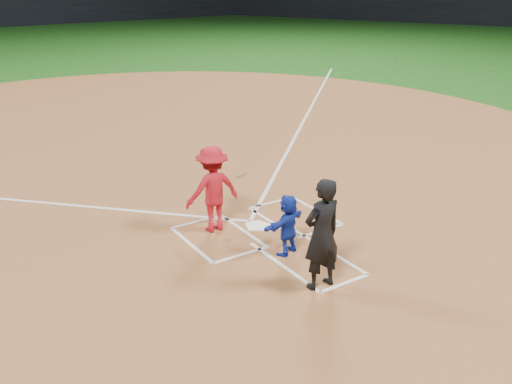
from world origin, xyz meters
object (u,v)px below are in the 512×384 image
home_plate (258,226)px  catcher (288,224)px  batter_at_plate (213,189)px  umpire (322,234)px

home_plate → catcher: catcher is taller
catcher → batter_at_plate: batter_at_plate is taller
catcher → umpire: (-0.25, -1.31, 0.39)m
catcher → batter_at_plate: size_ratio=0.66×
home_plate → batter_at_plate: 1.30m
umpire → catcher: bearing=-101.1°
batter_at_plate → catcher: bearing=-68.2°
catcher → umpire: bearing=61.1°
umpire → batter_at_plate: bearing=-82.2°
umpire → batter_at_plate: (-0.43, 3.01, -0.09)m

